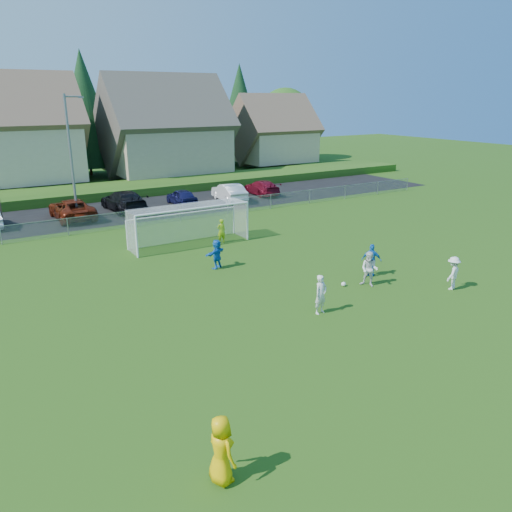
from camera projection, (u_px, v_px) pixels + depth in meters
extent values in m
plane|color=#193D0C|center=(370.00, 349.00, 18.20)|extent=(160.00, 160.00, 0.00)
plane|color=black|center=(131.00, 210.00, 40.52)|extent=(60.00, 60.00, 0.00)
cube|color=#1E420F|center=(105.00, 191.00, 46.49)|extent=(70.00, 6.00, 0.80)
sphere|color=white|center=(344.00, 284.00, 24.23)|extent=(0.22, 0.22, 0.22)
imported|color=#E9B604|center=(221.00, 450.00, 11.72)|extent=(0.67, 0.93, 1.77)
imported|color=silver|center=(321.00, 294.00, 21.00)|extent=(0.69, 0.52, 1.71)
imported|color=silver|center=(369.00, 269.00, 24.04)|extent=(0.98, 1.05, 1.73)
imported|color=silver|center=(453.00, 273.00, 23.66)|extent=(1.18, 0.90, 1.62)
imported|color=blue|center=(371.00, 260.00, 25.39)|extent=(0.97, 1.02, 1.70)
imported|color=blue|center=(217.00, 254.00, 26.59)|extent=(1.53, 1.08, 1.59)
imported|color=#A6CA17|center=(221.00, 231.00, 31.27)|extent=(0.56, 0.37, 1.53)
imported|color=#5C190A|center=(72.00, 209.00, 37.32)|extent=(2.68, 5.57, 1.53)
imported|color=black|center=(124.00, 201.00, 39.99)|extent=(2.63, 5.78, 1.64)
imported|color=#131342|center=(182.00, 197.00, 42.18)|extent=(1.78, 4.09, 1.37)
imported|color=silver|center=(229.00, 192.00, 43.66)|extent=(2.18, 4.91, 1.57)
imported|color=maroon|center=(262.00, 188.00, 46.57)|extent=(2.20, 4.78, 1.35)
cylinder|color=white|center=(136.00, 237.00, 28.19)|extent=(0.12, 0.12, 2.44)
cylinder|color=white|center=(247.00, 221.00, 31.82)|extent=(0.12, 0.12, 2.44)
cylinder|color=white|center=(195.00, 209.00, 29.63)|extent=(7.30, 0.12, 0.12)
cylinder|color=white|center=(127.00, 235.00, 29.74)|extent=(0.08, 0.08, 1.80)
cylinder|color=white|center=(234.00, 220.00, 33.38)|extent=(0.08, 0.08, 1.80)
cylinder|color=white|center=(183.00, 213.00, 31.29)|extent=(7.30, 0.08, 0.08)
cube|color=silver|center=(183.00, 227.00, 31.56)|extent=(7.30, 0.02, 1.80)
cube|color=silver|center=(131.00, 234.00, 28.92)|extent=(0.02, 1.80, 2.44)
cube|color=silver|center=(240.00, 218.00, 32.55)|extent=(0.02, 1.80, 2.44)
cube|color=silver|center=(188.00, 206.00, 30.36)|extent=(7.30, 1.80, 0.02)
cube|color=gray|center=(154.00, 208.00, 35.70)|extent=(52.00, 0.03, 0.03)
cube|color=gray|center=(154.00, 216.00, 35.87)|extent=(52.00, 0.02, 1.14)
cylinder|color=gray|center=(154.00, 216.00, 35.87)|extent=(0.06, 0.06, 1.20)
cylinder|color=gray|center=(407.00, 184.00, 48.82)|extent=(0.06, 0.06, 1.20)
cylinder|color=slate|center=(71.00, 159.00, 35.69)|extent=(0.18, 0.18, 9.00)
cylinder|color=slate|center=(72.00, 96.00, 34.62)|extent=(1.20, 0.12, 0.12)
cube|color=slate|center=(81.00, 97.00, 34.94)|extent=(0.36, 0.18, 0.12)
cube|color=#C6B58E|center=(18.00, 152.00, 49.03)|extent=(11.00, 9.00, 5.50)
pyramid|color=brown|center=(6.00, 69.00, 46.67)|extent=(12.10, 9.90, 4.96)
cube|color=tan|center=(166.00, 148.00, 55.76)|extent=(12.00, 10.00, 5.00)
pyramid|color=#4C473F|center=(162.00, 72.00, 53.31)|extent=(13.20, 11.00, 5.52)
cube|color=tan|center=(273.00, 145.00, 64.19)|extent=(9.00, 8.00, 4.00)
pyramid|color=brown|center=(273.00, 93.00, 62.23)|extent=(9.90, 8.80, 4.41)
cylinder|color=#382616|center=(91.00, 170.00, 57.97)|extent=(0.30, 0.30, 1.20)
cone|color=#143819|center=(85.00, 109.00, 55.86)|extent=(7.28, 7.28, 12.60)
cylinder|color=#382616|center=(165.00, 152.00, 64.15)|extent=(0.36, 0.36, 3.96)
sphere|color=#2B5B19|center=(163.00, 113.00, 62.67)|extent=(8.36, 8.36, 8.36)
cylinder|color=#382616|center=(240.00, 159.00, 67.93)|extent=(0.30, 0.30, 1.20)
cone|color=#143819|center=(240.00, 110.00, 65.96)|extent=(6.76, 6.76, 11.70)
cylinder|color=#382616|center=(284.00, 147.00, 72.36)|extent=(0.36, 0.36, 3.60)
sphere|color=#2B5B19|center=(285.00, 115.00, 71.01)|extent=(7.60, 7.60, 7.60)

